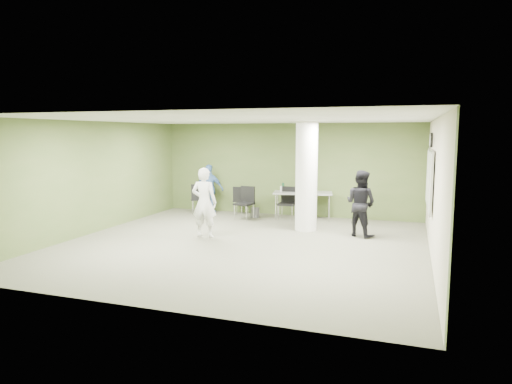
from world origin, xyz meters
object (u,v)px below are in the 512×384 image
(chair_back_left, at_px, (199,196))
(woman_white, at_px, (204,202))
(man_black, at_px, (361,203))
(folding_table, at_px, (302,194))
(man_blue, at_px, (210,189))

(chair_back_left, bearing_deg, woman_white, 94.93)
(woman_white, distance_m, man_black, 3.79)
(folding_table, bearing_deg, man_black, -53.20)
(man_black, relative_size, man_blue, 1.05)
(chair_back_left, xyz_separation_m, woman_white, (1.52, -2.83, 0.29))
(chair_back_left, relative_size, man_blue, 0.61)
(chair_back_left, distance_m, man_blue, 0.40)
(folding_table, height_order, man_blue, man_blue)
(folding_table, bearing_deg, woman_white, -130.36)
(woman_white, height_order, man_blue, woman_white)
(folding_table, bearing_deg, man_blue, 170.00)
(folding_table, distance_m, chair_back_left, 3.25)
(folding_table, relative_size, man_blue, 1.16)
(woman_white, relative_size, man_blue, 1.09)
(chair_back_left, height_order, woman_white, woman_white)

